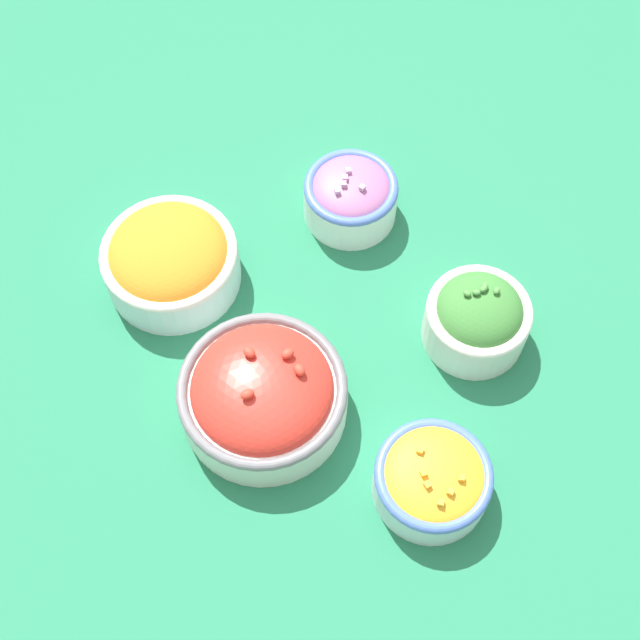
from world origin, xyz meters
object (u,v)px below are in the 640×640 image
at_px(bowl_squash, 432,479).
at_px(bowl_broccoli, 477,317).
at_px(bowl_carrots, 170,259).
at_px(bowl_red_onion, 351,195).
at_px(bowl_cherry_tomatoes, 263,394).

height_order(bowl_squash, bowl_broccoli, bowl_broccoli).
distance_m(bowl_squash, bowl_carrots, 0.38).
relative_size(bowl_squash, bowl_carrots, 0.77).
height_order(bowl_red_onion, bowl_carrots, bowl_carrots).
xyz_separation_m(bowl_squash, bowl_broccoli, (0.09, -0.16, 0.01)).
relative_size(bowl_squash, bowl_broccoli, 1.03).
bearing_deg(bowl_red_onion, bowl_cherry_tomatoes, 116.75).
height_order(bowl_carrots, bowl_cherry_tomatoes, bowl_cherry_tomatoes).
height_order(bowl_cherry_tomatoes, bowl_broccoli, bowl_cherry_tomatoes).
xyz_separation_m(bowl_cherry_tomatoes, bowl_broccoli, (-0.09, -0.23, 0.00)).
bearing_deg(bowl_broccoli, bowl_red_onion, -3.86).
height_order(bowl_red_onion, bowl_cherry_tomatoes, bowl_cherry_tomatoes).
bearing_deg(bowl_carrots, bowl_red_onion, -108.66).
distance_m(bowl_carrots, bowl_cherry_tomatoes, 0.20).
distance_m(bowl_red_onion, bowl_cherry_tomatoes, 0.27).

